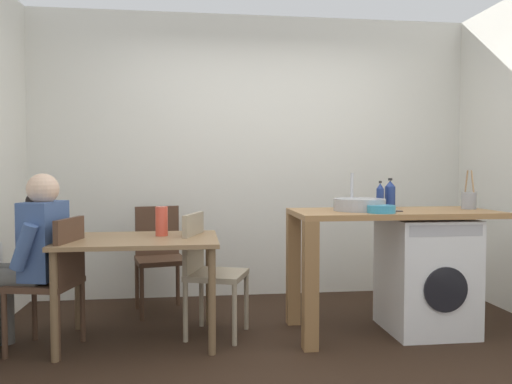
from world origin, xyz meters
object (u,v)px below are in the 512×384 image
Objects in this scene: chair_person_seat at (55,276)px; seated_person at (32,251)px; vase at (162,221)px; utensil_crock at (469,200)px; chair_spare_by_wall at (159,252)px; washing_machine at (426,274)px; bottle_tall_green at (380,196)px; bottle_squat_brown at (390,194)px; dining_table at (140,251)px; mixing_bowl at (381,209)px; chair_opposite at (207,267)px.

seated_person is (-0.16, 0.04, 0.16)m from chair_person_seat.
seated_person reaches higher than vase.
utensil_crock is (3.04, 0.13, 0.48)m from chair_person_seat.
vase is at bearing 83.31° from chair_spare_by_wall.
chair_person_seat is at bearing -90.00° from seated_person.
bottle_tall_green reaches higher than washing_machine.
bottle_squat_brown reaches higher than chair_spare_by_wall.
washing_machine is 2.02m from vase.
mixing_bowl reaches higher than dining_table.
vase is (-1.70, -0.09, -0.17)m from bottle_tall_green.
utensil_crock is (0.65, -0.18, -0.03)m from bottle_tall_green.
dining_table is 2.14m from washing_machine.
utensil_crock is (2.49, 0.01, 0.35)m from dining_table.
mixing_bowl is (-0.16, -0.43, -0.07)m from bottle_tall_green.
utensil_crock is (3.20, 0.10, 0.32)m from seated_person.
chair_person_seat is at bearing -172.70° from bottle_tall_green.
bottle_squat_brown is at bearing 22.01° from bottle_tall_green.
dining_table is at bearing 178.97° from washing_machine.
bottle_tall_green is 0.46m from mixing_bowl.
washing_machine is (2.04, -0.81, -0.08)m from chair_spare_by_wall.
washing_machine is 0.68m from bottle_squat_brown.
mixing_bowl is 0.84m from utensil_crock.
utensil_crock is at bearing -2.10° from vase.
seated_person reaches higher than dining_table.
utensil_crock is (0.37, 0.05, 0.56)m from washing_machine.
mixing_bowl reaches higher than vase.
bottle_tall_green reaches higher than dining_table.
bottle_tall_green reaches higher than mixing_bowl.
mixing_bowl is 0.93× the size of vase.
bottle_squat_brown reaches higher than chair_opposite.
dining_table is 5.12× the size of bottle_tall_green.
chair_opposite is 0.47m from vase.
utensil_crock is (2.41, -0.76, 0.48)m from chair_spare_by_wall.
utensil_crock is at bearing 150.24° from chair_spare_by_wall.
vase is at bearing -75.25° from chair_opposite.
seated_person is (-1.18, -0.16, 0.16)m from chair_opposite.
chair_person_seat is at bearing 176.95° from mixing_bowl.
bottle_tall_green is 0.11m from bottle_squat_brown.
mixing_bowl is at bearing -80.35° from chair_person_seat.
seated_person is 2.84m from washing_machine.
chair_opposite is at bearing -69.82° from seated_person.
seated_person is (-0.79, -0.85, 0.16)m from chair_spare_by_wall.
dining_table is 1.22× the size of chair_person_seat.
chair_person_seat is 1.05× the size of washing_machine.
washing_machine is (2.67, 0.08, -0.08)m from chair_person_seat.
vase reaches higher than washing_machine.
utensil_crock is (2.01, -0.06, 0.48)m from chair_opposite.
seated_person is 3.22m from utensil_crock.
utensil_crock is at bearing -74.83° from chair_person_seat.
mixing_bowl is at bearing -110.15° from bottle_tall_green.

